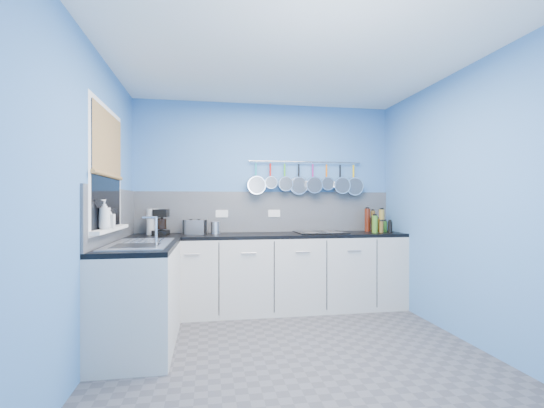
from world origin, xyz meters
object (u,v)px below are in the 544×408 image
object	(u,v)px
hob	(320,232)
coffee_maker	(161,222)
paper_towel	(153,222)
toaster	(195,227)
soap_bottle_a	(104,214)
soap_bottle_b	(110,218)
canister	(215,228)

from	to	relation	value
hob	coffee_maker	bearing A→B (deg)	179.69
paper_towel	hob	size ratio (longest dim) A/B	0.51
paper_towel	hob	xyz separation A→B (m)	(1.96, -0.05, -0.14)
coffee_maker	hob	world-z (taller)	coffee_maker
toaster	hob	distance (m)	1.49
soap_bottle_a	toaster	xyz separation A→B (m)	(0.66, 1.23, -0.19)
soap_bottle_b	hob	distance (m)	2.39
soap_bottle_b	hob	world-z (taller)	soap_bottle_b
soap_bottle_a	coffee_maker	bearing A→B (deg)	76.39
paper_towel	coffee_maker	bearing A→B (deg)	-20.72
soap_bottle_a	hob	xyz separation A→B (m)	(2.15, 1.18, -0.26)
soap_bottle_a	soap_bottle_b	distance (m)	0.16
soap_bottle_b	canister	xyz separation A→B (m)	(0.90, 1.05, -0.16)
soap_bottle_a	soap_bottle_b	world-z (taller)	soap_bottle_a
toaster	soap_bottle_b	bearing A→B (deg)	-105.08
canister	hob	world-z (taller)	canister
soap_bottle_a	coffee_maker	distance (m)	1.23
soap_bottle_a	canister	size ratio (longest dim) A/B	1.68
coffee_maker	hob	size ratio (longest dim) A/B	0.50
coffee_maker	toaster	bearing A→B (deg)	13.20
soap_bottle_b	hob	size ratio (longest dim) A/B	0.30
toaster	coffee_maker	bearing A→B (deg)	-157.05
soap_bottle_b	hob	bearing A→B (deg)	25.46
soap_bottle_a	paper_towel	bearing A→B (deg)	81.06
coffee_maker	canister	size ratio (longest dim) A/B	2.04
soap_bottle_b	hob	xyz separation A→B (m)	(2.15, 1.02, -0.23)
soap_bottle_a	paper_towel	distance (m)	1.25
soap_bottle_a	toaster	world-z (taller)	soap_bottle_a
soap_bottle_b	paper_towel	distance (m)	1.09
coffee_maker	toaster	size ratio (longest dim) A/B	1.14
canister	hob	distance (m)	1.26
soap_bottle_b	soap_bottle_a	bearing A→B (deg)	-90.00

